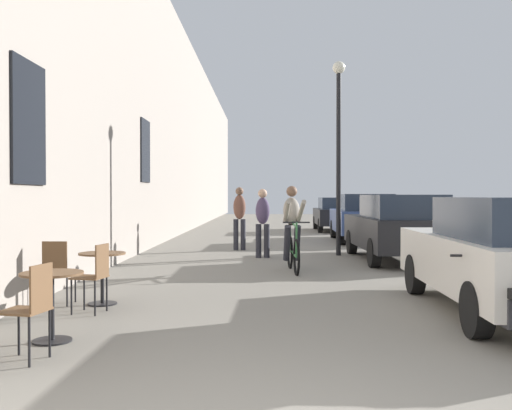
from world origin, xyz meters
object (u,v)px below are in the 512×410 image
object	(u,v)px
cafe_chair_mid_toward_street	(58,268)
parked_car_second	(398,226)
cafe_chair_near_toward_street	(31,305)
parked_car_third	(363,217)
pedestrian_near	(263,219)
parked_car_fourth	(336,214)
parked_motorcycle	(504,307)
pedestrian_mid	(239,215)
parked_car_nearest	(506,254)
cafe_chair_mid_toward_wall	(95,273)
cafe_table_mid	(102,267)
cyclist_on_bicycle	(292,230)
street_lamp	(339,132)
cafe_table_near	(52,291)

from	to	relation	value
cafe_chair_mid_toward_street	parked_car_second	xyz separation A→B (m)	(5.95, 5.54, 0.28)
cafe_chair_near_toward_street	parked_car_third	xyz separation A→B (m)	(5.39, 13.84, 0.29)
pedestrian_near	parked_car_fourth	size ratio (longest dim) A/B	0.41
cafe_chair_mid_toward_street	parked_motorcycle	world-z (taller)	cafe_chair_mid_toward_street
pedestrian_mid	parked_car_nearest	size ratio (longest dim) A/B	0.41
cafe_chair_mid_toward_wall	parked_car_fourth	world-z (taller)	parked_car_fourth
cafe_table_mid	parked_car_fourth	world-z (taller)	parked_car_fourth
cafe_chair_mid_toward_street	cyclist_on_bicycle	world-z (taller)	cyclist_on_bicycle
pedestrian_near	pedestrian_mid	bearing A→B (deg)	108.24
cyclist_on_bicycle	parked_motorcycle	size ratio (longest dim) A/B	0.82
parked_car_nearest	parked_car_second	distance (m)	6.06
parked_car_fourth	street_lamp	bearing A→B (deg)	-96.75
cafe_chair_mid_toward_street	parked_car_second	world-z (taller)	parked_car_second
cafe_table_near	cafe_chair_mid_toward_street	xyz separation A→B (m)	(-0.65, 1.96, -0.00)
pedestrian_mid	parked_car_second	distance (m)	4.56
street_lamp	parked_car_third	distance (m)	5.22
cafe_chair_mid_toward_street	parked_car_second	size ratio (longest dim) A/B	0.21
parked_car_second	parked_car_nearest	bearing A→B (deg)	-90.30
cafe_chair_mid_toward_street	parked_car_third	size ratio (longest dim) A/B	0.20
cafe_chair_mid_toward_street	parked_car_second	distance (m)	8.13
parked_car_third	parked_motorcycle	size ratio (longest dim) A/B	2.07
cafe_chair_near_toward_street	cyclist_on_bicycle	xyz separation A→B (m)	(2.69, 6.39, 0.29)
cafe_chair_near_toward_street	cafe_chair_mid_toward_wall	world-z (taller)	same
pedestrian_near	parked_motorcycle	world-z (taller)	pedestrian_near
cafe_chair_near_toward_street	cafe_chair_mid_toward_wall	distance (m)	2.15
cafe_chair_mid_toward_wall	parked_car_second	xyz separation A→B (m)	(5.28, 6.06, 0.28)
pedestrian_mid	cafe_chair_mid_toward_street	bearing A→B (deg)	-105.02
cafe_table_mid	cafe_chair_mid_toward_wall	distance (m)	0.61
cyclist_on_bicycle	parked_car_second	world-z (taller)	cyclist_on_bicycle
pedestrian_mid	street_lamp	size ratio (longest dim) A/B	0.36
cafe_chair_mid_toward_street	parked_motorcycle	distance (m)	5.65
cafe_chair_mid_toward_wall	street_lamp	xyz separation A→B (m)	(4.06, 7.21, 2.59)
cafe_table_near	cafe_chair_near_toward_street	world-z (taller)	cafe_chair_near_toward_street
cafe_chair_mid_toward_street	parked_car_fourth	xyz separation A→B (m)	(5.92, 16.77, 0.23)
parked_car_second	parked_motorcycle	world-z (taller)	parked_car_second
pedestrian_mid	parked_motorcycle	world-z (taller)	pedestrian_mid
cafe_table_near	parked_car_third	distance (m)	14.22
cafe_chair_near_toward_street	street_lamp	distance (m)	10.50
cafe_table_mid	pedestrian_mid	bearing A→B (deg)	78.89
cafe_table_mid	street_lamp	world-z (taller)	street_lamp
parked_car_second	parked_motorcycle	xyz separation A→B (m)	(-0.73, -7.67, -0.39)
cafe_chair_mid_toward_street	parked_motorcycle	xyz separation A→B (m)	(5.23, -2.14, -0.11)
cafe_table_near	cafe_chair_mid_toward_wall	bearing A→B (deg)	89.27
cafe_chair_mid_toward_street	pedestrian_mid	world-z (taller)	pedestrian_mid
pedestrian_mid	parked_car_third	xyz separation A→B (m)	(3.96, 3.11, -0.18)
pedestrian_mid	street_lamp	bearing A→B (deg)	-28.06
cafe_chair_mid_toward_wall	parked_car_fourth	size ratio (longest dim) A/B	0.22
street_lamp	parked_car_second	xyz separation A→B (m)	(1.23, -1.15, -2.31)
cafe_table_near	parked_car_nearest	world-z (taller)	parked_car_nearest
cafe_chair_mid_toward_wall	parked_car_second	size ratio (longest dim) A/B	0.21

